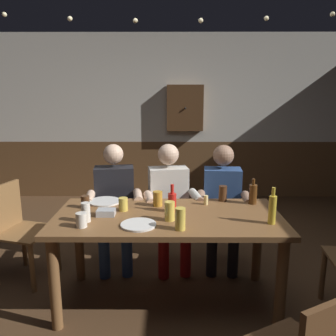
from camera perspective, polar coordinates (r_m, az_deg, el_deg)
ground_plane at (r=3.12m, az=-0.01°, el=-20.22°), size 7.63×7.63×0.00m
back_wall_upper at (r=5.51m, az=0.16°, el=12.98°), size 6.36×0.12×1.65m
back_wall_wainscot at (r=5.65m, az=0.15°, el=-0.12°), size 6.36×0.12×0.91m
dining_table at (r=2.75m, az=-0.02°, el=-9.85°), size 1.77×0.84×0.75m
person_0 at (r=3.39m, az=-8.81°, el=-5.35°), size 0.55×0.55×1.20m
person_1 at (r=3.35m, az=0.28°, el=-5.41°), size 0.56×0.55×1.20m
person_2 at (r=3.39m, az=8.97°, el=-5.35°), size 0.52×0.54×1.19m
chair_empty_far_end at (r=3.46m, az=-23.61°, el=-9.12°), size 0.54×0.54×0.88m
table_candle at (r=2.96m, az=6.29°, el=-5.28°), size 0.04×0.04×0.08m
condiment_caddy at (r=2.73m, az=-10.20°, el=-7.24°), size 0.14×0.10×0.05m
plate_0 at (r=2.51m, az=-4.90°, el=-9.32°), size 0.26×0.26×0.01m
plate_1 at (r=3.05m, az=-10.45°, el=-5.48°), size 0.27×0.27×0.01m
bottle_0 at (r=2.76m, az=0.69°, el=-5.57°), size 0.07×0.07×0.23m
bottle_1 at (r=2.61m, az=16.86°, el=-6.49°), size 0.05×0.05×0.27m
bottle_2 at (r=3.03m, az=13.86°, el=-4.17°), size 0.07×0.07×0.22m
pint_glass_0 at (r=3.07m, az=9.05°, el=-4.17°), size 0.07×0.07×0.14m
pint_glass_1 at (r=2.41m, az=2.05°, el=-8.41°), size 0.07×0.07×0.16m
pint_glass_2 at (r=2.58m, az=0.28°, el=-7.14°), size 0.08×0.08×0.15m
pint_glass_3 at (r=2.94m, az=-13.52°, el=-5.45°), size 0.07×0.07×0.10m
pint_glass_4 at (r=2.90m, az=-1.72°, el=-5.10°), size 0.08×0.08×0.13m
pint_glass_5 at (r=2.62m, az=-13.44°, el=-7.12°), size 0.07×0.07×0.15m
pint_glass_6 at (r=2.81m, az=-7.41°, el=-5.96°), size 0.07×0.07×0.11m
pint_glass_7 at (r=2.54m, az=-14.13°, el=-8.34°), size 0.08×0.08×0.10m
wall_dart_cabinet at (r=5.39m, az=2.83°, el=9.89°), size 0.56×0.15×0.70m
string_lights at (r=2.84m, az=0.01°, el=24.36°), size 4.49×0.04×0.18m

